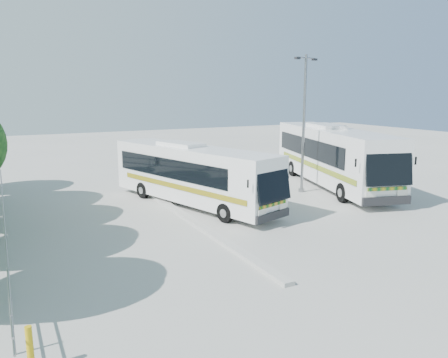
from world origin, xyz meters
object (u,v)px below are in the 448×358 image
lamppost (304,118)px  coach_adjacent (332,155)px  coach_main (192,173)px  bollard (30,349)px

lamppost → coach_adjacent: bearing=-4.0°
coach_main → bollard: bearing=-144.5°
lamppost → bollard: bearing=-160.4°
coach_main → lamppost: (7.03, -0.21, 2.73)m
coach_adjacent → lamppost: lamppost is taller
coach_adjacent → lamppost: size_ratio=1.66×
lamppost → bollard: lamppost is taller
coach_main → lamppost: 7.54m
coach_main → lamppost: bearing=-19.0°
coach_main → bollard: coach_main is taller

